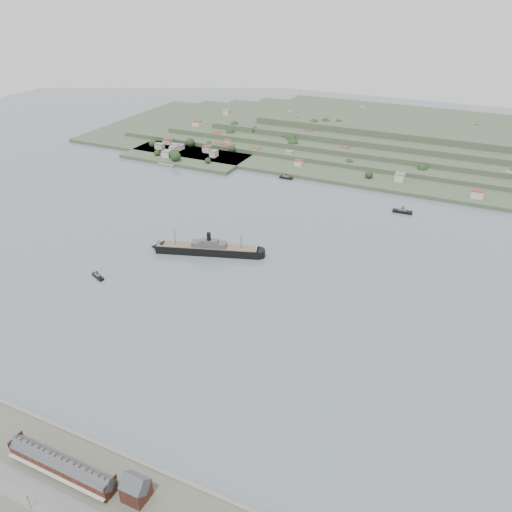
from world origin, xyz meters
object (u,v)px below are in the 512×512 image
at_px(tugboat, 98,276).
at_px(gabled_building, 136,488).
at_px(steamship, 204,249).
at_px(terrace_row, 62,465).

bearing_deg(tugboat, gabled_building, -44.65).
bearing_deg(steamship, terrace_row, -77.27).
distance_m(terrace_row, gabled_building, 37.74).
bearing_deg(steamship, gabled_building, -67.43).
bearing_deg(gabled_building, tugboat, 135.35).
height_order(gabled_building, tugboat, gabled_building).
relative_size(terrace_row, gabled_building, 3.95).
height_order(terrace_row, steamship, steamship).
bearing_deg(gabled_building, terrace_row, -173.88).
height_order(terrace_row, tugboat, terrace_row).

